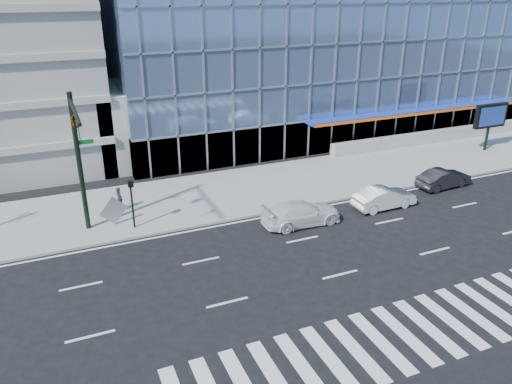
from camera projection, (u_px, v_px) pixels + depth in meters
ground at (302, 240)px, 28.26m from camera, size 160.00×160.00×0.00m
sidewalk at (249, 189)px, 35.01m from camera, size 120.00×8.00×0.15m
theatre_building at (306, 44)px, 52.47m from camera, size 42.00×26.00×15.00m
ramp_block at (132, 123)px, 40.17m from camera, size 6.00×8.00×6.00m
retaining_wall at (471, 131)px, 46.54m from camera, size 30.00×0.80×1.00m
traffic_signal at (77, 135)px, 25.75m from camera, size 1.14×5.74×8.00m
ped_signal_post at (132, 197)px, 28.53m from camera, size 0.30×0.33×3.00m
marquee_sign at (491, 117)px, 41.83m from camera, size 3.20×0.43×4.00m
white_suv at (301, 213)px, 29.82m from camera, size 4.92×2.04×1.42m
white_sedan at (384, 198)px, 32.00m from camera, size 4.25×1.55×1.39m
dark_sedan at (444, 178)px, 35.20m from camera, size 4.21×1.74×1.36m
pedestrian at (119, 199)px, 31.30m from camera, size 0.55×0.65×1.52m
tilted_panel at (113, 210)px, 29.33m from camera, size 1.77×0.62×1.84m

